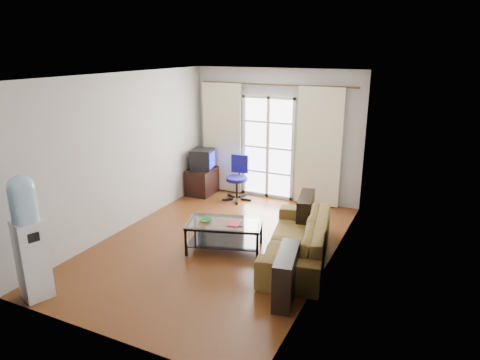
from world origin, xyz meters
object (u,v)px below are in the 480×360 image
coffee_table (225,232)px  tv_stand (203,181)px  crt_tv (202,159)px  water_cooler (29,236)px  sofa (297,239)px  task_chair (237,187)px

coffee_table → tv_stand: 2.84m
coffee_table → crt_tv: 2.85m
water_cooler → crt_tv: bearing=111.6°
sofa → coffee_table: bearing=-90.0°
sofa → task_chair: size_ratio=2.50×
crt_tv → water_cooler: (0.13, -4.46, 0.07)m
coffee_table → tv_stand: tv_stand is taller
sofa → crt_tv: bearing=-136.2°
sofa → coffee_table: (-1.13, -0.22, -0.02)m
coffee_table → crt_tv: (-1.71, 2.23, 0.48)m
crt_tv → water_cooler: 4.46m
task_chair → water_cooler: (-0.73, -4.45, 0.58)m
coffee_table → water_cooler: bearing=-125.2°
sofa → tv_stand: (-2.84, 2.05, -0.04)m
sofa → tv_stand: size_ratio=3.02×
coffee_table → crt_tv: crt_tv is taller
coffee_table → tv_stand: size_ratio=1.69×
sofa → crt_tv: size_ratio=4.20×
coffee_table → water_cooler: (-1.57, -2.23, 0.55)m
tv_stand → water_cooler: size_ratio=0.47×
coffee_table → task_chair: (-0.85, 2.21, -0.03)m
sofa → water_cooler: water_cooler is taller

